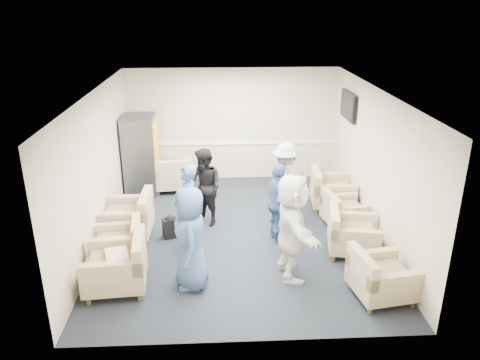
{
  "coord_description": "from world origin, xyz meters",
  "views": [
    {
      "loc": [
        -0.37,
        -7.91,
        4.18
      ],
      "look_at": [
        0.05,
        0.2,
        1.02
      ],
      "focal_mm": 35.0,
      "sensor_mm": 36.0,
      "label": 1
    }
  ],
  "objects_px": {
    "armchair_right_midnear": "(350,235)",
    "armchair_corner": "(172,176)",
    "armchair_left_mid": "(121,246)",
    "vending_machine": "(141,154)",
    "armchair_right_near": "(378,278)",
    "armchair_right_far": "(330,192)",
    "armchair_left_far": "(130,219)",
    "person_front_left": "(190,239)",
    "armchair_right_midfar": "(342,212)",
    "person_mid_right": "(278,203)",
    "person_mid_left": "(188,208)",
    "person_back_left": "(205,187)",
    "person_front_right": "(292,227)",
    "armchair_left_near": "(119,267)",
    "person_back_right": "(286,181)"
  },
  "relations": [
    {
      "from": "armchair_left_far",
      "to": "armchair_right_near",
      "type": "height_order",
      "value": "armchair_left_far"
    },
    {
      "from": "armchair_right_near",
      "to": "armchair_right_midnear",
      "type": "relative_size",
      "value": 0.98
    },
    {
      "from": "armchair_right_midnear",
      "to": "person_mid_right",
      "type": "height_order",
      "value": "person_mid_right"
    },
    {
      "from": "armchair_right_far",
      "to": "person_back_right",
      "type": "height_order",
      "value": "person_back_right"
    },
    {
      "from": "vending_machine",
      "to": "person_back_left",
      "type": "relative_size",
      "value": 1.16
    },
    {
      "from": "armchair_corner",
      "to": "person_front_right",
      "type": "distance_m",
      "value": 4.35
    },
    {
      "from": "armchair_corner",
      "to": "armchair_right_near",
      "type": "bearing_deg",
      "value": 120.8
    },
    {
      "from": "armchair_corner",
      "to": "person_mid_right",
      "type": "bearing_deg",
      "value": 122.88
    },
    {
      "from": "armchair_corner",
      "to": "person_mid_left",
      "type": "height_order",
      "value": "person_mid_left"
    },
    {
      "from": "person_back_right",
      "to": "person_mid_left",
      "type": "bearing_deg",
      "value": 120.76
    },
    {
      "from": "armchair_right_near",
      "to": "person_mid_left",
      "type": "height_order",
      "value": "person_mid_left"
    },
    {
      "from": "armchair_right_near",
      "to": "person_back_right",
      "type": "height_order",
      "value": "person_back_right"
    },
    {
      "from": "armchair_right_near",
      "to": "armchair_right_far",
      "type": "relative_size",
      "value": 0.99
    },
    {
      "from": "person_mid_right",
      "to": "person_front_right",
      "type": "height_order",
      "value": "person_front_right"
    },
    {
      "from": "vending_machine",
      "to": "person_front_right",
      "type": "distance_m",
      "value": 4.69
    },
    {
      "from": "armchair_corner",
      "to": "person_front_left",
      "type": "relative_size",
      "value": 0.58
    },
    {
      "from": "armchair_left_mid",
      "to": "armchair_left_far",
      "type": "xyz_separation_m",
      "value": [
        -0.0,
        0.93,
        0.05
      ]
    },
    {
      "from": "armchair_left_far",
      "to": "person_mid_right",
      "type": "relative_size",
      "value": 0.63
    },
    {
      "from": "armchair_corner",
      "to": "person_front_right",
      "type": "xyz_separation_m",
      "value": [
        2.19,
        -3.73,
        0.53
      ]
    },
    {
      "from": "armchair_right_midnear",
      "to": "person_mid_right",
      "type": "distance_m",
      "value": 1.37
    },
    {
      "from": "armchair_right_near",
      "to": "person_back_left",
      "type": "xyz_separation_m",
      "value": [
        -2.59,
        2.61,
        0.44
      ]
    },
    {
      "from": "armchair_left_far",
      "to": "armchair_right_far",
      "type": "relative_size",
      "value": 0.98
    },
    {
      "from": "armchair_right_midfar",
      "to": "armchair_right_midnear",
      "type": "bearing_deg",
      "value": 163.2
    },
    {
      "from": "armchair_right_midnear",
      "to": "person_back_right",
      "type": "xyz_separation_m",
      "value": [
        -0.93,
        1.46,
        0.45
      ]
    },
    {
      "from": "armchair_right_far",
      "to": "person_mid_right",
      "type": "distance_m",
      "value": 1.97
    },
    {
      "from": "vending_machine",
      "to": "armchair_right_midnear",
      "type": "bearing_deg",
      "value": -37.09
    },
    {
      "from": "armchair_left_near",
      "to": "person_back_left",
      "type": "bearing_deg",
      "value": 144.49
    },
    {
      "from": "armchair_right_midfar",
      "to": "armchair_right_far",
      "type": "height_order",
      "value": "armchair_right_far"
    },
    {
      "from": "armchair_left_far",
      "to": "armchair_left_near",
      "type": "bearing_deg",
      "value": 5.66
    },
    {
      "from": "armchair_left_far",
      "to": "person_front_left",
      "type": "bearing_deg",
      "value": 37.67
    },
    {
      "from": "armchair_left_far",
      "to": "person_front_left",
      "type": "height_order",
      "value": "person_front_left"
    },
    {
      "from": "person_back_left",
      "to": "person_mid_right",
      "type": "relative_size",
      "value": 1.03
    },
    {
      "from": "armchair_left_near",
      "to": "armchair_corner",
      "type": "xyz_separation_m",
      "value": [
        0.47,
        3.94,
        -0.02
      ]
    },
    {
      "from": "armchair_left_far",
      "to": "armchair_right_near",
      "type": "relative_size",
      "value": 1.0
    },
    {
      "from": "armchair_left_near",
      "to": "person_front_left",
      "type": "relative_size",
      "value": 0.6
    },
    {
      "from": "armchair_right_far",
      "to": "vending_machine",
      "type": "relative_size",
      "value": 0.54
    },
    {
      "from": "person_front_left",
      "to": "person_back_left",
      "type": "relative_size",
      "value": 1.07
    },
    {
      "from": "armchair_left_far",
      "to": "armchair_right_far",
      "type": "height_order",
      "value": "armchair_left_far"
    },
    {
      "from": "armchair_right_far",
      "to": "person_mid_right",
      "type": "relative_size",
      "value": 0.64
    },
    {
      "from": "armchair_right_near",
      "to": "armchair_left_mid",
      "type": "bearing_deg",
      "value": 63.76
    },
    {
      "from": "armchair_corner",
      "to": "person_front_right",
      "type": "height_order",
      "value": "person_front_right"
    },
    {
      "from": "person_mid_left",
      "to": "person_mid_right",
      "type": "bearing_deg",
      "value": 87.58
    },
    {
      "from": "armchair_left_mid",
      "to": "armchair_right_near",
      "type": "relative_size",
      "value": 0.94
    },
    {
      "from": "vending_machine",
      "to": "person_front_left",
      "type": "relative_size",
      "value": 1.09
    },
    {
      "from": "person_front_left",
      "to": "person_front_right",
      "type": "bearing_deg",
      "value": 91.38
    },
    {
      "from": "armchair_left_far",
      "to": "vending_machine",
      "type": "xyz_separation_m",
      "value": [
        -0.08,
        2.25,
        0.52
      ]
    },
    {
      "from": "armchair_right_far",
      "to": "person_mid_left",
      "type": "distance_m",
      "value": 3.37
    },
    {
      "from": "armchair_right_midnear",
      "to": "armchair_corner",
      "type": "distance_m",
      "value": 4.51
    },
    {
      "from": "armchair_left_mid",
      "to": "vending_machine",
      "type": "relative_size",
      "value": 0.5
    },
    {
      "from": "armchair_left_mid",
      "to": "person_mid_right",
      "type": "relative_size",
      "value": 0.59
    }
  ]
}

